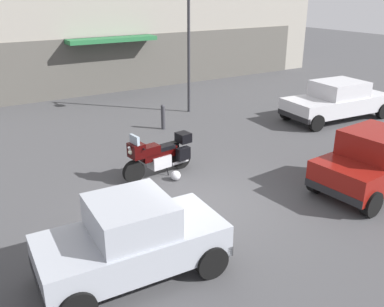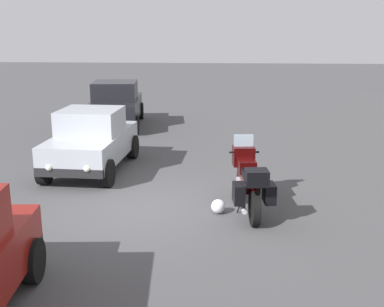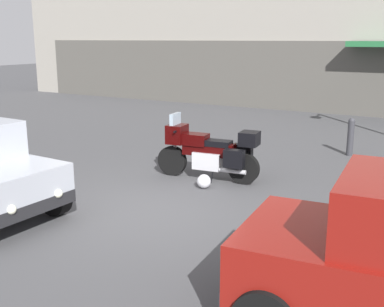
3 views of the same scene
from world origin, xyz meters
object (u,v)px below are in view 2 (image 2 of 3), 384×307
(car_compact_side, at_px, (92,140))
(car_hatchback_near, at_px, (116,104))
(motorcycle, at_px, (248,180))
(helmet, at_px, (218,206))

(car_compact_side, bearing_deg, car_hatchback_near, -171.00)
(motorcycle, distance_m, helmet, 0.78)
(helmet, height_order, car_hatchback_near, car_hatchback_near)
(helmet, bearing_deg, car_hatchback_near, -155.35)
(helmet, bearing_deg, motorcycle, 108.98)
(car_hatchback_near, xyz_separation_m, car_compact_side, (5.56, 0.60, -0.04))
(helmet, bearing_deg, car_compact_side, -130.60)
(motorcycle, bearing_deg, car_hatchback_near, 22.17)
(helmet, distance_m, car_hatchback_near, 9.17)
(motorcycle, relative_size, car_compact_side, 0.64)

